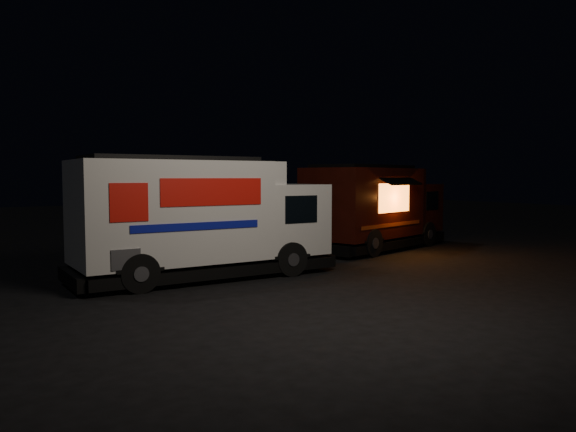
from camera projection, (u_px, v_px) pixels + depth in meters
The scene contains 3 objects.
ground at pixel (308, 281), 13.27m from camera, with size 80.00×80.00×0.00m, color black.
white_truck at pixel (205, 218), 13.75m from camera, with size 6.51×2.22×2.95m, color silver, non-canonical shape.
red_truck at pixel (376, 207), 19.29m from camera, with size 6.16×2.26×2.86m, color #330D09, non-canonical shape.
Camera 1 is at (-7.79, -10.59, 2.47)m, focal length 35.00 mm.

